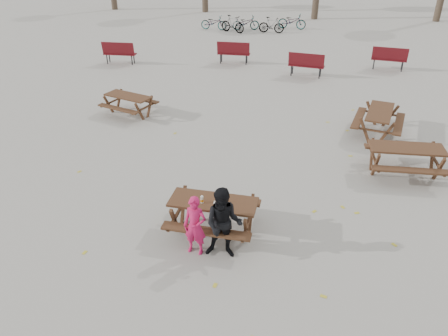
% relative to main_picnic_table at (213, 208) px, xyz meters
% --- Properties ---
extents(ground, '(80.00, 80.00, 0.00)m').
position_rel_main_picnic_table_xyz_m(ground, '(0.00, 0.00, -0.59)').
color(ground, gray).
rests_on(ground, ground).
extents(main_picnic_table, '(1.80, 1.45, 0.78)m').
position_rel_main_picnic_table_xyz_m(main_picnic_table, '(0.00, 0.00, 0.00)').
color(main_picnic_table, '#3A2015').
rests_on(main_picnic_table, ground).
extents(food_tray, '(0.18, 0.11, 0.03)m').
position_rel_main_picnic_table_xyz_m(food_tray, '(0.13, -0.09, 0.21)').
color(food_tray, white).
rests_on(food_tray, main_picnic_table).
extents(bread_roll, '(0.14, 0.06, 0.05)m').
position_rel_main_picnic_table_xyz_m(bread_roll, '(0.13, -0.09, 0.25)').
color(bread_roll, tan).
rests_on(bread_roll, food_tray).
extents(soda_bottle, '(0.07, 0.07, 0.17)m').
position_rel_main_picnic_table_xyz_m(soda_bottle, '(-0.20, -0.11, 0.26)').
color(soda_bottle, silver).
rests_on(soda_bottle, main_picnic_table).
extents(child, '(0.48, 0.34, 1.26)m').
position_rel_main_picnic_table_xyz_m(child, '(-0.18, -0.71, 0.04)').
color(child, '#C61852').
rests_on(child, ground).
extents(adult, '(0.78, 0.63, 1.51)m').
position_rel_main_picnic_table_xyz_m(adult, '(0.38, -0.69, 0.17)').
color(adult, black).
rests_on(adult, ground).
extents(picnic_table_east, '(1.96, 1.64, 0.79)m').
position_rel_main_picnic_table_xyz_m(picnic_table_east, '(4.21, 3.44, -0.19)').
color(picnic_table_east, '#3A2015').
rests_on(picnic_table_east, ground).
extents(picnic_table_north, '(1.91, 1.70, 0.69)m').
position_rel_main_picnic_table_xyz_m(picnic_table_north, '(-4.37, 5.67, -0.24)').
color(picnic_table_north, '#3A2015').
rests_on(picnic_table_north, ground).
extents(picnic_table_far, '(1.74, 2.02, 0.77)m').
position_rel_main_picnic_table_xyz_m(picnic_table_far, '(3.75, 5.90, -0.20)').
color(picnic_table_far, '#3A2015').
rests_on(picnic_table_far, ground).
extents(park_bench_row, '(13.66, 2.44, 1.03)m').
position_rel_main_picnic_table_xyz_m(park_bench_row, '(-0.88, 12.16, -0.07)').
color(park_bench_row, maroon).
rests_on(park_bench_row, ground).
extents(bicycle_row, '(6.37, 2.78, 0.98)m').
position_rel_main_picnic_table_xyz_m(bicycle_row, '(-2.54, 19.89, -0.14)').
color(bicycle_row, black).
rests_on(bicycle_row, ground).
extents(fallen_leaves, '(11.00, 11.00, 0.01)m').
position_rel_main_picnic_table_xyz_m(fallen_leaves, '(0.50, 2.50, -0.58)').
color(fallen_leaves, gold).
rests_on(fallen_leaves, ground).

